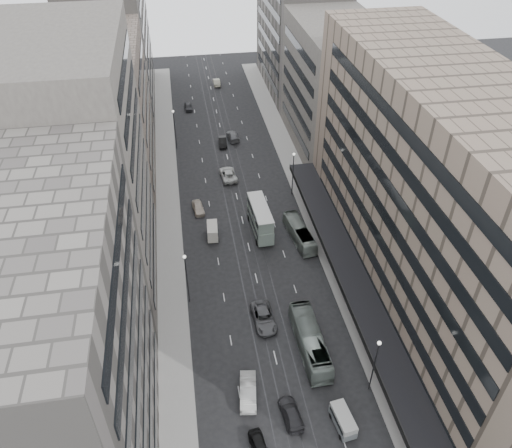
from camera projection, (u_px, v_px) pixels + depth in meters
ground at (277, 364)px, 59.62m from camera, size 220.00×220.00×0.00m
sidewalk_right at (301, 185)px, 90.40m from camera, size 4.00×125.00×0.15m
sidewalk_left at (168, 197)px, 87.29m from camera, size 4.00×125.00×0.15m
department_store at (443, 207)px, 59.51m from camera, size 19.20×60.00×30.00m
building_right_mid at (335, 88)px, 95.67m from camera, size 15.00×28.00×24.00m
building_right_far at (299, 30)px, 117.87m from camera, size 15.00×32.00×28.00m
building_left_a at (47, 367)px, 41.41m from camera, size 15.00×28.00×30.00m
building_left_b at (79, 176)px, 61.27m from camera, size 15.00×26.00×34.00m
building_left_c at (102, 115)px, 85.10m from camera, size 15.00×28.00×25.00m
building_left_d at (113, 44)px, 109.95m from camera, size 15.00×38.00×28.00m
lamp_right_near at (375, 360)px, 53.79m from camera, size 0.44×0.44×8.32m
lamp_right_far at (293, 169)px, 85.02m from camera, size 0.44×0.44×8.32m
lamp_left_near at (186, 274)px, 64.55m from camera, size 0.44×0.44×8.32m
lamp_left_far at (174, 125)px, 98.12m from camera, size 0.44×0.44×8.32m
bus_near at (310, 341)px, 60.44m from camera, size 2.84×11.41×3.17m
bus_far at (299, 233)px, 77.37m from camera, size 3.41×9.81×2.68m
double_decker at (260, 218)px, 78.27m from camera, size 3.08×8.93×4.82m
vw_microbus at (343, 420)px, 52.65m from camera, size 2.15×4.01×2.07m
panel_van at (212, 231)px, 77.92m from camera, size 1.97×3.71×2.28m
sedan_0 at (259, 447)px, 50.85m from camera, size 2.09×4.07×1.33m
sedan_1 at (248, 391)px, 55.73m from camera, size 2.50×5.36×1.70m
sedan_2 at (264, 318)px, 64.39m from camera, size 2.92×5.92×1.62m
sedan_3 at (291, 413)px, 53.80m from camera, size 2.36×4.85×1.36m
sedan_4 at (198, 208)px, 83.75m from camera, size 2.17×4.40×1.44m
sedan_5 at (223, 142)px, 101.97m from camera, size 1.84×4.58×1.48m
sedan_6 at (228, 174)px, 91.99m from camera, size 3.09×6.00×1.62m
sedan_7 at (233, 136)px, 104.00m from camera, size 2.45×5.26×1.49m
sedan_8 at (188, 107)px, 115.50m from camera, size 1.79×4.21×1.42m
sedan_9 at (217, 82)px, 126.96m from camera, size 1.70×4.73×1.55m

